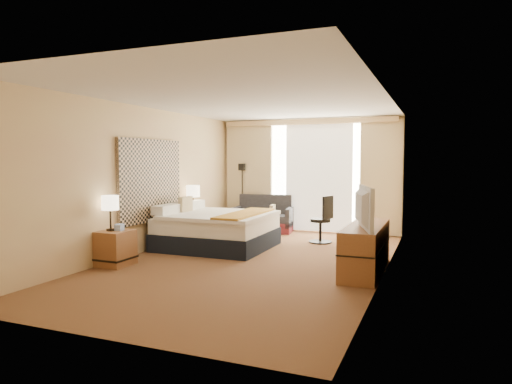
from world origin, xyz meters
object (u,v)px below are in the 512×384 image
at_px(lamp_right, 193,192).
at_px(floor_lamp, 242,183).
at_px(loveseat, 263,219).
at_px(lamp_left, 110,204).
at_px(media_dresser, 366,248).
at_px(bed, 217,229).
at_px(nightstand_left, 116,248).
at_px(desk_chair, 323,222).
at_px(nightstand_right, 195,227).
at_px(television, 358,208).

bearing_deg(lamp_right, floor_lamp, 81.71).
distance_m(loveseat, lamp_left, 4.30).
height_order(media_dresser, loveseat, loveseat).
bearing_deg(bed, nightstand_left, -113.08).
relative_size(media_dresser, desk_chair, 1.90).
bearing_deg(desk_chair, bed, -128.20).
height_order(nightstand_right, loveseat, loveseat).
xyz_separation_m(media_dresser, lamp_right, (-3.71, 1.41, 0.65)).
height_order(nightstand_right, television, television).
bearing_deg(television, desk_chair, 6.37).
distance_m(nightstand_left, bed, 2.07).
xyz_separation_m(lamp_right, television, (3.66, -1.84, -0.01)).
distance_m(nightstand_left, nightstand_right, 2.50).
height_order(bed, floor_lamp, floor_lamp).
distance_m(media_dresser, loveseat, 4.12).
bearing_deg(loveseat, bed, -101.62).
bearing_deg(floor_lamp, desk_chair, -28.02).
bearing_deg(floor_lamp, television, -47.78).
xyz_separation_m(nightstand_left, bed, (0.81, 1.90, 0.07)).
height_order(loveseat, lamp_right, lamp_right).
relative_size(nightstand_right, lamp_left, 0.99).
distance_m(nightstand_left, lamp_right, 2.56).
relative_size(media_dresser, lamp_left, 3.25).
relative_size(lamp_right, television, 0.57).
distance_m(bed, lamp_right, 1.19).
relative_size(desk_chair, lamp_right, 1.62).
height_order(floor_lamp, television, floor_lamp).
height_order(nightstand_left, desk_chair, desk_chair).
bearing_deg(lamp_left, nightstand_right, 88.94).
height_order(floor_lamp, desk_chair, floor_lamp).
bearing_deg(lamp_left, bed, 66.24).
bearing_deg(media_dresser, desk_chair, 118.90).
bearing_deg(lamp_right, nightstand_right, 77.93).
relative_size(bed, desk_chair, 2.05).
distance_m(nightstand_left, media_dresser, 3.85).
bearing_deg(lamp_right, media_dresser, -20.79).
xyz_separation_m(media_dresser, loveseat, (-2.78, 3.04, -0.07)).
relative_size(lamp_left, lamp_right, 0.95).
bearing_deg(lamp_left, desk_chair, 50.79).
xyz_separation_m(nightstand_right, bed, (0.81, -0.60, 0.07)).
relative_size(bed, lamp_left, 3.52).
height_order(media_dresser, lamp_right, lamp_right).
height_order(lamp_right, television, television).
height_order(loveseat, lamp_left, lamp_left).
bearing_deg(television, nightstand_right, 45.48).
distance_m(media_dresser, desk_chair, 2.38).
distance_m(lamp_left, lamp_right, 2.50).
xyz_separation_m(floor_lamp, desk_chair, (2.28, -1.21, -0.69)).
relative_size(floor_lamp, lamp_right, 2.69).
bearing_deg(bed, loveseat, 87.18).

